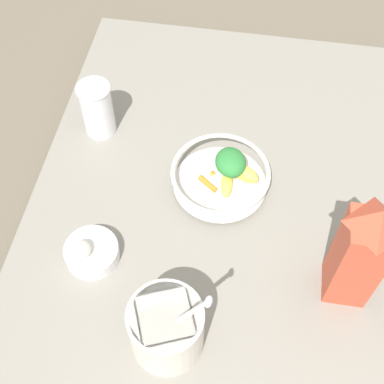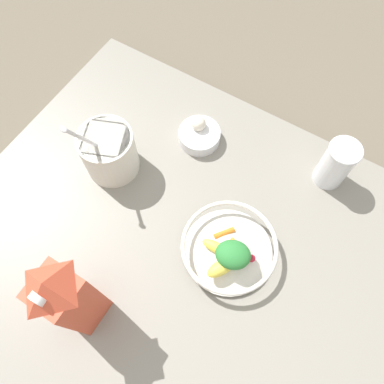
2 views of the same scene
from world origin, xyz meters
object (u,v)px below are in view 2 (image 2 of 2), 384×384
drinking_cup (336,164)px  yogurt_tub (109,151)px  milk_carton (69,298)px  garlic_bowl (199,134)px  fruit_bowl (229,249)px

drinking_cup → yogurt_tub: bearing=-152.2°
milk_carton → drinking_cup: 0.64m
milk_carton → garlic_bowl: milk_carton is taller
fruit_bowl → milk_carton: (-0.19, -0.26, 0.10)m
milk_carton → garlic_bowl: 0.50m
garlic_bowl → milk_carton: bearing=-87.9°
fruit_bowl → milk_carton: 0.34m
milk_carton → garlic_bowl: size_ratio=2.54×
drinking_cup → garlic_bowl: (-0.33, -0.07, -0.05)m
fruit_bowl → milk_carton: bearing=-126.8°
yogurt_tub → milk_carton: bearing=-62.8°
fruit_bowl → yogurt_tub: 0.36m
yogurt_tub → garlic_bowl: size_ratio=2.28×
garlic_bowl → yogurt_tub: bearing=-128.3°
garlic_bowl → drinking_cup: bearing=11.7°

